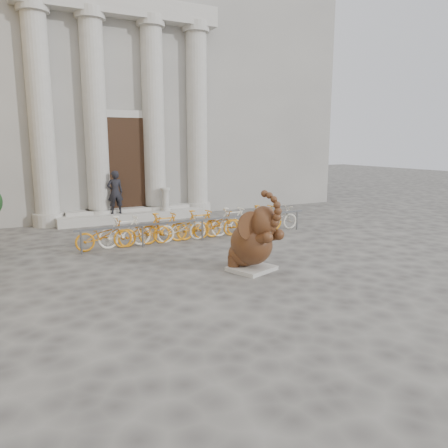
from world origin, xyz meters
TOP-DOWN VIEW (x-y plane):
  - ground at (0.00, 0.00)m, footprint 80.00×80.00m
  - classical_building at (0.00, 14.93)m, footprint 22.00×10.70m
  - entrance_steps at (0.00, 9.40)m, footprint 6.00×1.20m
  - elephant_statue at (0.69, 0.89)m, footprint 1.39×1.64m
  - bike_rack at (1.02, 4.88)m, footprint 8.17×0.53m
  - pedestrian at (-0.68, 9.27)m, footprint 0.64×0.42m
  - balustrade_post at (1.39, 9.10)m, footprint 0.39×0.39m

SIDE VIEW (x-z plane):
  - ground at x=0.00m, z-range 0.00..0.00m
  - entrance_steps at x=0.00m, z-range 0.00..0.36m
  - bike_rack at x=1.02m, z-range 0.00..1.00m
  - elephant_statue at x=0.69m, z-range -0.28..1.79m
  - balustrade_post at x=1.39m, z-range 0.32..1.28m
  - pedestrian at x=-0.68m, z-range 0.36..2.10m
  - classical_building at x=0.00m, z-range -0.02..11.98m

